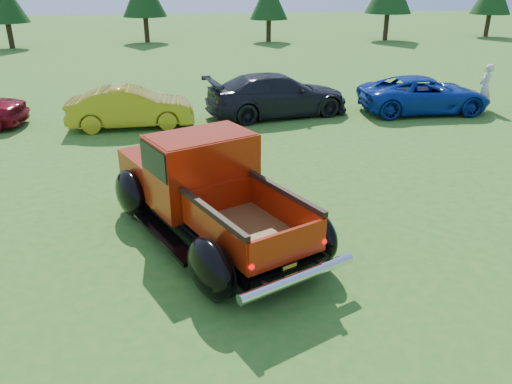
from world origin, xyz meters
TOP-DOWN VIEW (x-y plane):
  - ground at (0.00, 0.00)m, footprint 120.00×120.00m
  - tree_west at (-12.00, 29.00)m, footprint 2.94×2.94m
  - pickup_truck at (-0.51, 0.45)m, footprint 4.13×5.60m
  - show_car_yellow at (-2.45, 8.07)m, footprint 4.06×1.50m
  - show_car_grey at (2.57, 8.82)m, footprint 5.38×2.99m
  - show_car_blue at (7.91, 8.46)m, footprint 4.70×2.24m
  - spectator at (10.29, 8.50)m, footprint 0.73×0.67m

SIDE VIEW (x-z plane):
  - ground at x=0.00m, z-range 0.00..0.00m
  - show_car_blue at x=7.91m, z-range 0.00..1.29m
  - show_car_yellow at x=-2.45m, z-range 0.00..1.33m
  - show_car_grey at x=2.57m, z-range 0.00..1.47m
  - spectator at x=10.29m, z-range 0.00..1.67m
  - pickup_truck at x=-0.51m, z-range -0.05..1.91m
  - tree_west at x=-12.00m, z-range 0.81..5.41m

